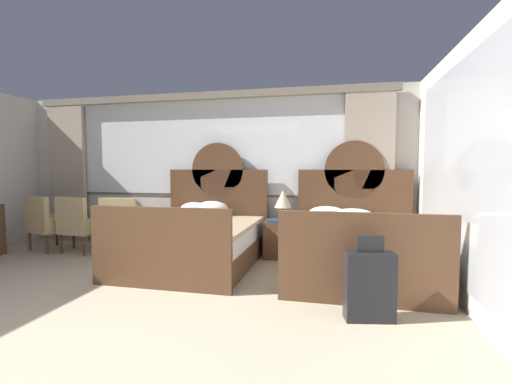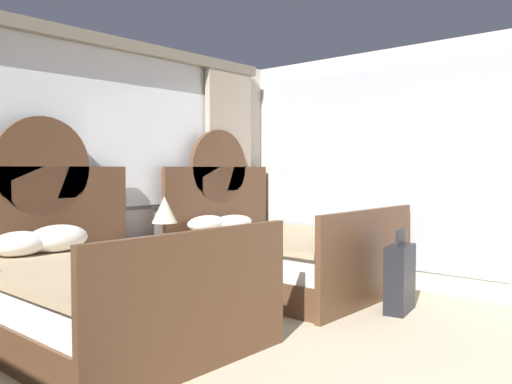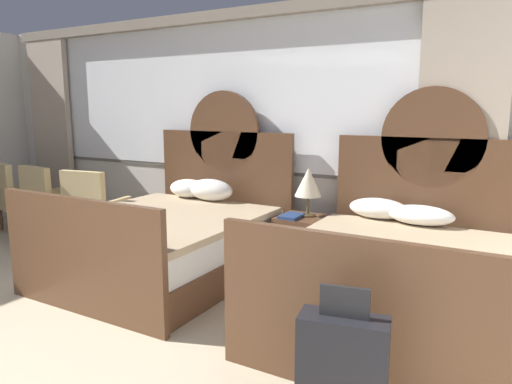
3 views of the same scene
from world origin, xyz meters
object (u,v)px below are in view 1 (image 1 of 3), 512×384
object	(u,v)px
armchair_by_window_left	(123,225)
nightstand_between_beds	(280,239)
bed_near_mirror	(356,247)
bed_near_window	(196,239)
suitcase_on_floor	(369,286)
armchair_by_window_right	(47,222)
book_on_nightstand	(274,220)
armchair_by_window_centre	(79,223)
table_lamp_on_nightstand	(283,199)

from	to	relation	value
armchair_by_window_left	nightstand_between_beds	bearing A→B (deg)	9.45
bed_near_mirror	nightstand_between_beds	xyz separation A→B (m)	(-1.11, 0.65, -0.08)
bed_near_window	suitcase_on_floor	size ratio (longest dim) A/B	2.70
bed_near_mirror	armchair_by_window_right	bearing A→B (deg)	177.24
armchair_by_window_left	suitcase_on_floor	xyz separation A→B (m)	(3.61, -1.65, -0.17)
bed_near_mirror	book_on_nightstand	distance (m)	1.33
armchair_by_window_centre	bed_near_window	bearing A→B (deg)	-6.29
book_on_nightstand	suitcase_on_floor	size ratio (longest dim) A/B	0.33
table_lamp_on_nightstand	suitcase_on_floor	bearing A→B (deg)	-62.34
nightstand_between_beds	armchair_by_window_left	xyz separation A→B (m)	(-2.46, -0.41, 0.20)
suitcase_on_floor	armchair_by_window_left	bearing A→B (deg)	155.46
bed_near_mirror	table_lamp_on_nightstand	size ratio (longest dim) A/B	4.41
bed_near_mirror	armchair_by_window_left	bearing A→B (deg)	176.17
nightstand_between_beds	armchair_by_window_centre	world-z (taller)	armchair_by_window_centre
nightstand_between_beds	armchair_by_window_right	world-z (taller)	armchair_by_window_right
bed_near_mirror	suitcase_on_floor	world-z (taller)	bed_near_mirror
armchair_by_window_left	table_lamp_on_nightstand	bearing A→B (deg)	10.25
book_on_nightstand	suitcase_on_floor	distance (m)	2.33
nightstand_between_beds	armchair_by_window_left	size ratio (longest dim) A/B	0.62
nightstand_between_beds	table_lamp_on_nightstand	bearing A→B (deg)	44.14
bed_near_mirror	table_lamp_on_nightstand	world-z (taller)	bed_near_mirror
bed_near_mirror	nightstand_between_beds	size ratio (longest dim) A/B	3.68
suitcase_on_floor	bed_near_window	bearing A→B (deg)	148.12
bed_near_window	armchair_by_window_left	bearing A→B (deg)	169.98
book_on_nightstand	armchair_by_window_right	world-z (taller)	armchair_by_window_right
nightstand_between_beds	armchair_by_window_right	xyz separation A→B (m)	(-3.91, -0.41, 0.20)
bed_near_window	nightstand_between_beds	distance (m)	1.30
bed_near_window	armchair_by_window_centre	world-z (taller)	bed_near_window
table_lamp_on_nightstand	armchair_by_window_centre	size ratio (longest dim) A/B	0.52
bed_near_window	bed_near_mirror	xyz separation A→B (m)	(2.23, -0.00, -0.00)
table_lamp_on_nightstand	armchair_by_window_left	size ratio (longest dim) A/B	0.52
table_lamp_on_nightstand	armchair_by_window_right	xyz separation A→B (m)	(-3.95, -0.45, -0.42)
armchair_by_window_left	suitcase_on_floor	world-z (taller)	armchair_by_window_left
nightstand_between_beds	armchair_by_window_right	bearing A→B (deg)	-174.04
table_lamp_on_nightstand	armchair_by_window_right	size ratio (longest dim) A/B	0.52
armchair_by_window_centre	armchair_by_window_right	world-z (taller)	same
suitcase_on_floor	nightstand_between_beds	bearing A→B (deg)	119.11
nightstand_between_beds	suitcase_on_floor	world-z (taller)	suitcase_on_floor
bed_near_window	book_on_nightstand	xyz separation A→B (m)	(1.05, 0.56, 0.22)
armchair_by_window_left	suitcase_on_floor	size ratio (longest dim) A/B	1.19
table_lamp_on_nightstand	armchair_by_window_right	bearing A→B (deg)	-173.48
nightstand_between_beds	book_on_nightstand	size ratio (longest dim) A/B	2.21
bed_near_window	armchair_by_window_right	bearing A→B (deg)	175.10
bed_near_window	bed_near_mirror	size ratio (longest dim) A/B	1.00
book_on_nightstand	armchair_by_window_centre	size ratio (longest dim) A/B	0.28
suitcase_on_floor	armchair_by_window_right	bearing A→B (deg)	161.92
nightstand_between_beds	book_on_nightstand	bearing A→B (deg)	-127.66
book_on_nightstand	armchair_by_window_left	world-z (taller)	armchair_by_window_left
book_on_nightstand	armchair_by_window_left	size ratio (longest dim) A/B	0.28
table_lamp_on_nightstand	armchair_by_window_left	bearing A→B (deg)	-169.75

